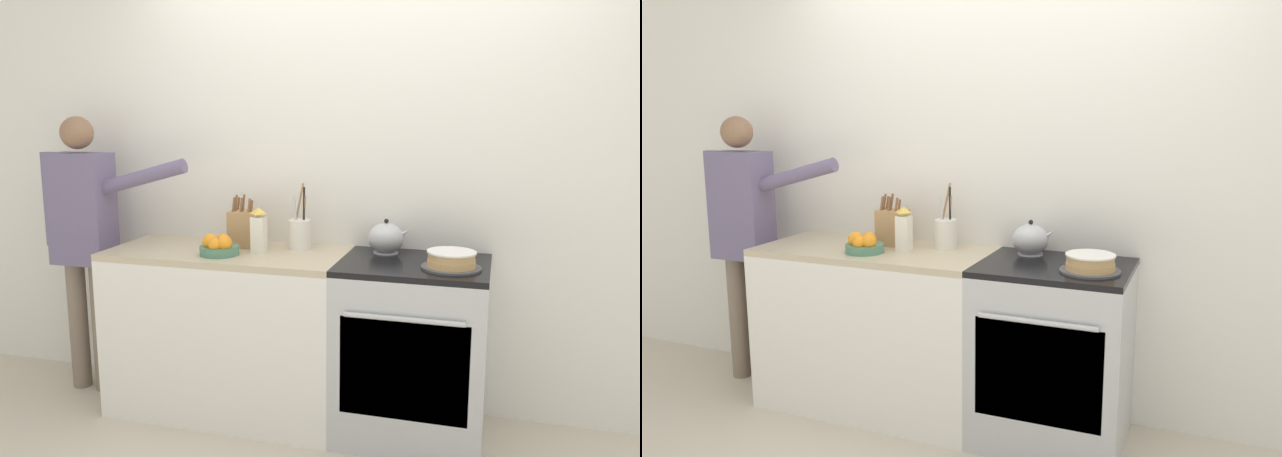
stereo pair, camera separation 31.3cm
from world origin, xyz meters
TOP-DOWN VIEW (x-y plane):
  - ground_plane at (0.00, 0.00)m, footprint 16.00×16.00m
  - wall_back at (0.00, 0.62)m, footprint 8.00×0.04m
  - counter_cabinet at (-0.68, 0.30)m, footprint 1.27×0.60m
  - stove_range at (0.32, 0.29)m, footprint 0.73×0.63m
  - layer_cake at (0.50, 0.22)m, footprint 0.28×0.28m
  - tea_kettle at (0.15, 0.47)m, footprint 0.23×0.19m
  - knife_block at (-0.63, 0.42)m, footprint 0.15×0.14m
  - utensil_crock at (-0.32, 0.44)m, footprint 0.12×0.12m
  - fruit_bowl at (-0.67, 0.18)m, footprint 0.20×0.20m
  - milk_carton at (-0.50, 0.29)m, footprint 0.07×0.07m
  - person_baker at (-1.59, 0.32)m, footprint 0.92×0.20m

SIDE VIEW (x-z plane):
  - ground_plane at x=0.00m, z-range 0.00..0.00m
  - counter_cabinet at x=-0.68m, z-range 0.00..0.91m
  - stove_range at x=0.32m, z-range 0.00..0.91m
  - layer_cake at x=0.50m, z-range 0.91..0.99m
  - fruit_bowl at x=-0.67m, z-range 0.90..1.01m
  - person_baker at x=-1.59m, z-range 0.16..1.77m
  - tea_kettle at x=0.15m, z-range 0.89..1.08m
  - utensil_crock at x=-0.32m, z-range 0.82..1.17m
  - knife_block at x=-0.63m, z-range 0.87..1.15m
  - milk_carton at x=-0.50m, z-range 0.90..1.14m
  - wall_back at x=0.00m, z-range 0.00..2.60m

